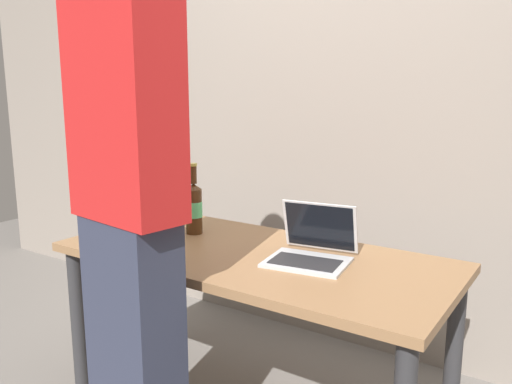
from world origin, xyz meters
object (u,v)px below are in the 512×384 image
object	(u,v)px
beer_bottle_amber	(194,207)
beer_bottle_green	(166,210)
laptop	(312,248)
person_figure	(129,207)

from	to	relation	value
beer_bottle_amber	beer_bottle_green	size ratio (longest dim) A/B	1.20
laptop	beer_bottle_amber	bearing A→B (deg)	176.57
beer_bottle_green	person_figure	bearing A→B (deg)	-55.91
laptop	person_figure	size ratio (longest dim) A/B	0.18
beer_bottle_amber	beer_bottle_green	xyz separation A→B (m)	(-0.12, -0.05, -0.02)
beer_bottle_amber	person_figure	world-z (taller)	person_figure
beer_bottle_amber	beer_bottle_green	distance (m)	0.13
person_figure	beer_bottle_amber	bearing A→B (deg)	113.11
beer_bottle_amber	person_figure	bearing A→B (deg)	-66.89
beer_bottle_amber	beer_bottle_green	bearing A→B (deg)	-158.38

